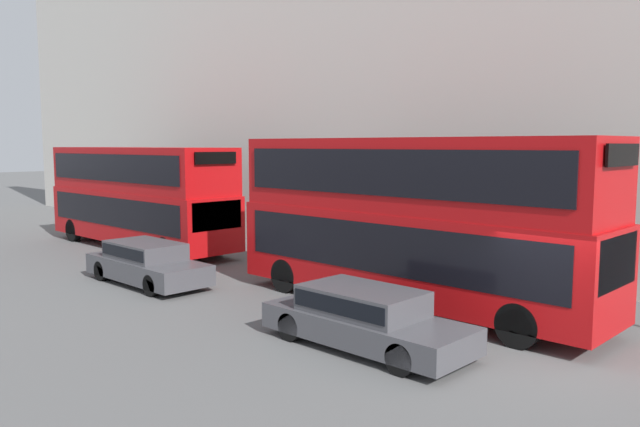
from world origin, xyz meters
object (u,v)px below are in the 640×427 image
car_hatchback (147,262)px  pedestrian (497,268)px  bus_leading (411,215)px  car_dark_sedan (364,316)px  bus_second_in_queue (139,193)px

car_hatchback → pedestrian: size_ratio=2.75×
bus_leading → pedestrian: bus_leading is taller
bus_leading → car_dark_sedan: bus_leading is taller
car_dark_sedan → pedestrian: 6.27m
bus_second_in_queue → car_dark_sedan: size_ratio=2.30×
bus_second_in_queue → pedestrian: size_ratio=6.35×
bus_leading → bus_second_in_queue: bus_leading is taller
bus_second_in_queue → car_hatchback: size_ratio=2.30×
car_dark_sedan → pedestrian: pedestrian is taller
bus_second_in_queue → bus_leading: bearing=-90.0°
bus_second_in_queue → car_hatchback: (-3.40, -6.32, -1.64)m
car_hatchback → pedestrian: pedestrian is taller
bus_leading → car_hatchback: size_ratio=2.23×
car_dark_sedan → car_hatchback: (0.00, 8.89, 0.01)m
car_hatchback → car_dark_sedan: bearing=-90.0°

